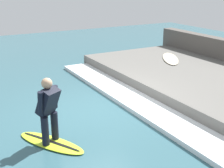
# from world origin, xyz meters

# --- Properties ---
(ground_plane) EXTENTS (28.00, 28.00, 0.00)m
(ground_plane) POSITION_xyz_m (0.00, 0.00, 0.00)
(ground_plane) COLOR #335B66
(concrete_ledge) EXTENTS (4.40, 9.40, 0.42)m
(concrete_ledge) POSITION_xyz_m (3.88, 0.00, 0.21)
(concrete_ledge) COLOR #66635E
(concrete_ledge) RESTS_ON ground_plane
(wave_foam_crest) EXTENTS (0.99, 8.93, 0.13)m
(wave_foam_crest) POSITION_xyz_m (1.19, 0.00, 0.06)
(wave_foam_crest) COLOR white
(wave_foam_crest) RESTS_ON ground_plane
(surfboard_riding) EXTENTS (1.33, 1.80, 0.07)m
(surfboard_riding) POSITION_xyz_m (-1.77, -1.18, 0.03)
(surfboard_riding) COLOR #BFE02D
(surfboard_riding) RESTS_ON ground_plane
(surfer_riding) EXTENTS (0.56, 0.58, 1.48)m
(surfer_riding) POSITION_xyz_m (-1.77, -1.18, 0.88)
(surfer_riding) COLOR black
(surfer_riding) RESTS_ON surfboard_riding
(surfboard_spare) EXTENTS (1.63, 2.08, 0.06)m
(surfboard_spare) POSITION_xyz_m (4.46, 2.36, 0.45)
(surfboard_spare) COLOR beige
(surfboard_spare) RESTS_ON concrete_ledge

